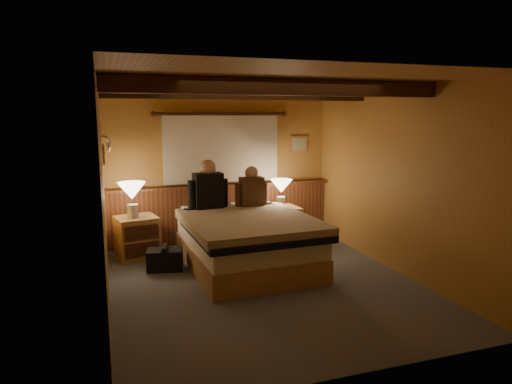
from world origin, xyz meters
name	(u,v)px	position (x,y,z in m)	size (l,w,h in m)	color
floor	(264,283)	(0.00, 0.00, 0.00)	(4.20, 4.20, 0.00)	#474C55
ceiling	(265,82)	(0.00, 0.00, 2.40)	(4.20, 4.20, 0.00)	#BD8347
wall_back	(221,167)	(0.00, 2.10, 1.20)	(3.60, 3.60, 0.00)	#BE8C44
wall_left	(104,195)	(-1.80, 0.00, 1.20)	(4.20, 4.20, 0.00)	#BE8C44
wall_right	(395,180)	(1.80, 0.00, 1.20)	(4.20, 4.20, 0.00)	#BE8C44
wall_front	(358,228)	(0.00, -2.10, 1.20)	(3.60, 3.60, 0.00)	#BE8C44
wainscot	(222,211)	(0.00, 2.04, 0.49)	(3.60, 0.23, 0.94)	brown
curtain_window	(222,148)	(0.00, 2.03, 1.52)	(2.18, 0.09, 1.11)	#432810
ceiling_beams	(260,91)	(0.00, 0.15, 2.31)	(3.60, 1.65, 0.16)	#432810
coat_rail	(108,142)	(-1.72, 1.58, 1.67)	(0.05, 0.55, 0.24)	silver
framed_print	(299,144)	(1.35, 2.08, 1.55)	(0.30, 0.04, 0.25)	tan
bed	(247,241)	(-0.01, 0.65, 0.37)	(1.69, 2.13, 0.70)	tan
nightstand_left	(137,238)	(-1.39, 1.53, 0.30)	(0.64, 0.60, 0.60)	tan
nightstand_right	(280,226)	(0.79, 1.48, 0.31)	(0.59, 0.54, 0.61)	tan
lamp_left	(132,193)	(-1.44, 1.49, 0.96)	(0.39, 0.39, 0.50)	silver
lamp_right	(281,188)	(0.79, 1.46, 0.92)	(0.34, 0.34, 0.44)	silver
person_left	(208,188)	(-0.38, 1.36, 0.99)	(0.60, 0.27, 0.73)	black
person_right	(252,190)	(0.27, 1.34, 0.94)	(0.51, 0.21, 0.61)	#4C321E
duffel_bag	(165,259)	(-1.08, 0.88, 0.14)	(0.51, 0.36, 0.33)	black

